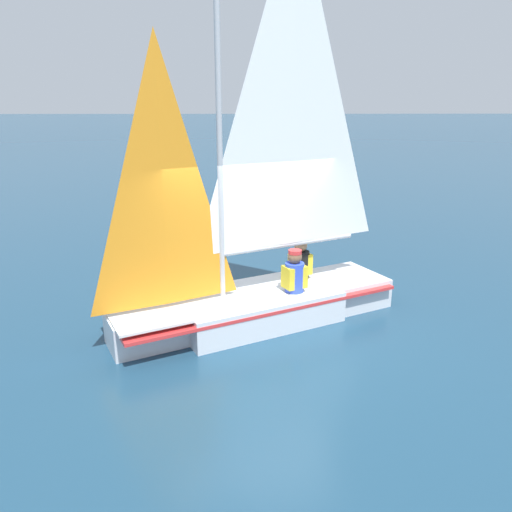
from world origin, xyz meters
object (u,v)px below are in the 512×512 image
(sailor_helm, at_px, (294,282))
(sailboat_main, at_px, (258,266))
(buoy_marker, at_px, (195,188))
(sailor_crew, at_px, (300,270))

(sailor_helm, bearing_deg, sailboat_main, -24.44)
(sailboat_main, distance_m, buoy_marker, 11.76)
(sailboat_main, relative_size, sailor_crew, 5.30)
(sailboat_main, bearing_deg, sailor_helm, 155.56)
(buoy_marker, bearing_deg, sailor_helm, 102.58)
(sailor_crew, distance_m, buoy_marker, 11.27)
(sailor_helm, bearing_deg, buoy_marker, -103.34)
(sailboat_main, bearing_deg, buoy_marker, -106.07)
(sailor_helm, bearing_deg, sailor_crew, -130.33)
(sailor_crew, bearing_deg, sailor_helm, 49.67)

